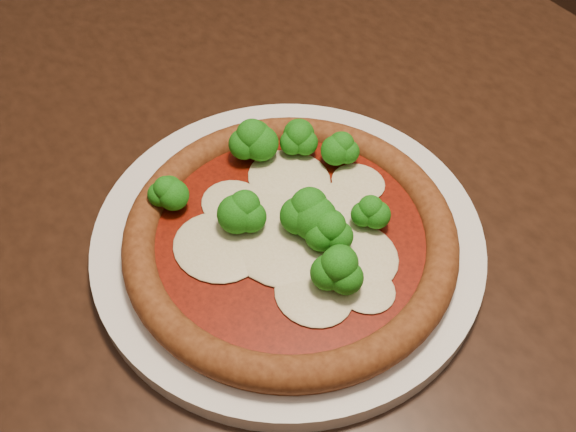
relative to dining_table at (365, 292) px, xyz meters
The scene contains 3 objects.
dining_table is the anchor object (origin of this frame).
plate 0.14m from the dining_table, 130.02° to the right, with size 0.33×0.33×0.02m, color silver.
pizza 0.16m from the dining_table, 123.21° to the right, with size 0.27×0.27×0.06m.
Camera 1 is at (-0.05, -0.43, 1.20)m, focal length 40.00 mm.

